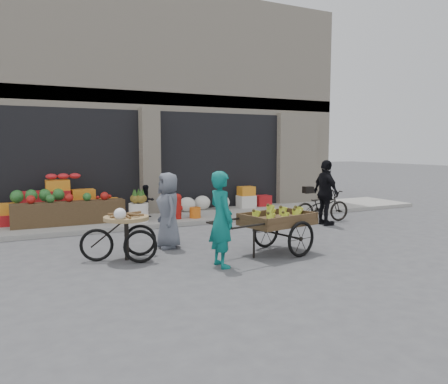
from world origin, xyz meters
name	(u,v)px	position (x,y,z in m)	size (l,w,h in m)	color
ground	(222,252)	(0.00, 0.00, 0.00)	(80.00, 80.00, 0.00)	#424244
sidewalk	(160,219)	(0.00, 4.10, 0.06)	(18.00, 2.20, 0.12)	gray
building	(125,112)	(0.00, 8.03, 3.37)	(14.00, 6.45, 7.00)	beige
fruit_display	(67,202)	(-2.48, 4.38, 0.67)	(3.10, 1.12, 1.24)	red
pineapple_bin	(139,212)	(-0.75, 3.60, 0.37)	(0.52, 0.52, 0.50)	silver
fire_hydrant	(178,205)	(0.35, 3.55, 0.50)	(0.22, 0.22, 0.71)	#A5140F
orange_bucket	(195,213)	(0.85, 3.50, 0.27)	(0.32, 0.32, 0.30)	orange
right_bay_goods	(231,200)	(2.61, 4.70, 0.41)	(3.35, 0.60, 0.70)	silver
seated_person	(147,201)	(-0.35, 4.20, 0.58)	(0.45, 0.35, 0.93)	black
banana_cart	(276,218)	(0.89, -0.60, 0.72)	(2.52, 1.38, 1.00)	brown
vendor_woman	(221,219)	(-0.49, -0.97, 0.86)	(0.62, 0.41, 1.71)	#0D6A63
tricycle_cart	(126,230)	(-1.90, 0.23, 0.57)	(1.46, 1.03, 0.95)	#9E7F51
vendor_grey	(168,210)	(-0.85, 0.84, 0.80)	(0.78, 0.51, 1.60)	slate
bicycle	(322,206)	(4.07, 1.91, 0.45)	(0.60, 1.72, 0.90)	black
cyclist	(326,193)	(3.87, 1.51, 0.89)	(1.04, 0.43, 1.78)	black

